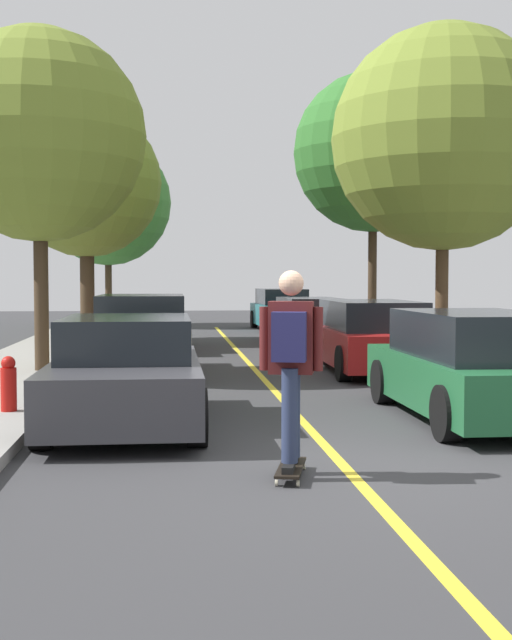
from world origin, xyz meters
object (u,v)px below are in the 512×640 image
at_px(skateboarder, 291,356).
at_px(skateboard, 291,468).
at_px(parked_car_right_nearest, 474,367).
at_px(parked_car_right_far, 310,320).
at_px(parked_car_left_nearest, 127,373).
at_px(street_tree_right_near, 373,152).
at_px(street_tree_left_far, 108,203).
at_px(street_tree_right_nearest, 443,139).
at_px(parked_car_right_farthest, 281,310).
at_px(fire_hydrant, 9,384).
at_px(street_tree_left_near, 86,183).
at_px(parked_car_right_near, 370,337).
at_px(street_tree_left_nearest, 39,136).
at_px(parked_car_left_near, 142,336).
at_px(parked_car_left_far, 149,324).

bearing_deg(skateboarder, skateboard, 76.61).
bearing_deg(parked_car_right_nearest, parked_car_right_far, 90.00).
bearing_deg(parked_car_right_nearest, parked_car_left_nearest, 179.25).
bearing_deg(skateboarder, street_tree_right_near, 73.90).
height_order(street_tree_left_far, street_tree_right_nearest, street_tree_right_nearest).
bearing_deg(parked_car_right_farthest, fire_hydrant, -107.57).
distance_m(street_tree_left_near, skateboarder, 17.45).
distance_m(parked_car_right_near, street_tree_left_nearest, 7.27).
xyz_separation_m(parked_car_left_near, skateboarder, (1.63, -8.50, 0.39)).
distance_m(street_tree_left_nearest, street_tree_right_nearest, 8.20).
distance_m(parked_car_left_near, street_tree_left_far, 17.05).
xyz_separation_m(street_tree_left_far, fire_hydrant, (0.31, -21.64, -4.20)).
height_order(parked_car_left_near, skateboard, parked_car_left_near).
relative_size(street_tree_left_far, fire_hydrant, 9.91).
relative_size(parked_car_right_nearest, street_tree_left_far, 0.62).
bearing_deg(parked_car_right_nearest, skateboard, -133.97).
xyz_separation_m(parked_car_left_near, skateboard, (1.64, -8.47, -0.64)).
bearing_deg(parked_car_right_farthest, parked_car_left_far, -119.08).
bearing_deg(parked_car_right_farthest, street_tree_right_near, -73.56).
relative_size(parked_car_left_near, street_tree_left_far, 0.58).
height_order(street_tree_right_near, skateboarder, street_tree_right_near).
distance_m(parked_car_right_nearest, parked_car_right_far, 12.85).
height_order(parked_car_left_near, parked_car_left_far, parked_car_left_near).
height_order(parked_car_left_nearest, skateboarder, skateboarder).
xyz_separation_m(parked_car_right_farthest, skateboarder, (-2.80, -22.07, 0.41)).
xyz_separation_m(parked_car_left_nearest, street_tree_right_nearest, (6.23, 6.79, 4.09)).
distance_m(street_tree_left_far, street_tree_right_near, 12.11).
relative_size(parked_car_left_near, parked_car_right_farthest, 0.98).
bearing_deg(parked_car_right_near, street_tree_left_nearest, -176.21).
relative_size(parked_car_left_far, fire_hydrant, 6.41).
relative_size(parked_car_right_far, skateboarder, 2.44).
height_order(parked_car_left_far, street_tree_right_near, street_tree_right_near).
bearing_deg(street_tree_left_near, skateboard, -78.38).
bearing_deg(street_tree_left_far, parked_car_right_nearest, -74.23).
bearing_deg(street_tree_left_near, parked_car_right_nearest, -65.77).
xyz_separation_m(parked_car_left_far, parked_car_right_farthest, (4.43, 7.96, 0.05)).
bearing_deg(parked_car_left_far, fire_hydrant, -97.94).
xyz_separation_m(parked_car_right_farthest, fire_hydrant, (-5.93, -18.72, -0.23)).
height_order(parked_car_left_nearest, skateboard, parked_car_left_nearest).
bearing_deg(street_tree_left_far, street_tree_right_nearest, -62.16).
bearing_deg(skateboarder, parked_car_right_nearest, 46.26).
distance_m(parked_car_left_nearest, street_tree_left_far, 22.45).
bearing_deg(street_tree_left_nearest, street_tree_right_nearest, 11.04).
relative_size(parked_car_left_near, street_tree_left_nearest, 0.65).
height_order(street_tree_left_nearest, street_tree_right_nearest, street_tree_right_nearest).
distance_m(parked_car_right_nearest, street_tree_right_nearest, 8.15).
distance_m(parked_car_right_farthest, skateboarder, 22.25).
bearing_deg(skateboarder, street_tree_left_far, 97.83).
distance_m(street_tree_right_nearest, street_tree_right_near, 6.21).
bearing_deg(street_tree_left_near, skateboarder, -78.43).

